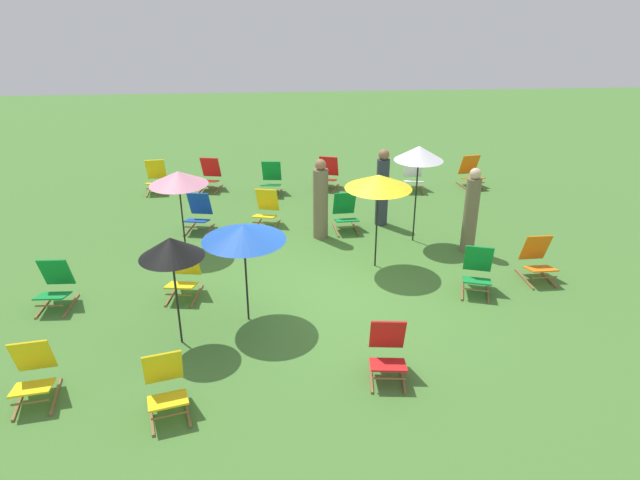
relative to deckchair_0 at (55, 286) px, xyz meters
The scene contains 25 objects.
ground_plane 4.51m from the deckchair_0, ahead, with size 40.00×40.00×0.00m, color #477A33.
deckchair_0 is the anchor object (origin of this frame).
deckchair_1 5.62m from the deckchair_0, 23.58° to the right, with size 0.55×0.81×0.83m.
deckchair_2 3.56m from the deckchair_0, 50.59° to the right, with size 0.65×0.86×0.83m.
deckchair_3 4.72m from the deckchair_0, 42.93° to the left, with size 0.64×0.85×0.83m.
deckchair_4 5.91m from the deckchair_0, 28.91° to the left, with size 0.52×0.79×0.83m.
deckchair_5 2.43m from the deckchair_0, 77.55° to the right, with size 0.59×0.83×0.83m.
deckchair_6 7.14m from the deckchair_0, ahead, with size 0.68×0.87×0.83m.
deckchair_7 8.38m from the deckchair_0, ahead, with size 0.50×0.78×0.83m.
deckchair_8 8.99m from the deckchair_0, 36.38° to the left, with size 0.55×0.81×0.83m.
deckchair_9 6.09m from the deckchair_0, 71.14° to the left, with size 0.61×0.84×0.83m.
deckchair_10 5.72m from the deckchair_0, 83.83° to the left, with size 0.53×0.79×0.83m.
deckchair_11 6.41m from the deckchair_0, 56.17° to the left, with size 0.55×0.80×0.83m.
deckchair_12 7.56m from the deckchair_0, 48.21° to the left, with size 0.67×0.86×0.83m.
deckchair_13 3.67m from the deckchair_0, 57.07° to the left, with size 0.61×0.83×0.83m.
deckchair_14 2.08m from the deckchair_0, ahead, with size 0.58×0.82×0.83m.
deckchair_15 10.38m from the deckchair_0, 31.88° to the left, with size 0.59×0.82×0.83m.
umbrella_0 7.03m from the deckchair_0, 18.26° to the left, with size 0.98×0.98×2.03m.
umbrella_1 5.79m from the deckchair_0, 10.75° to the left, with size 1.22×1.22×1.82m.
umbrella_2 2.98m from the deckchair_0, 48.53° to the left, with size 1.13×1.13×1.65m.
umbrella_3 3.46m from the deckchair_0, 11.86° to the right, with size 1.28×1.28×1.64m.
umbrella_4 2.81m from the deckchair_0, 29.37° to the right, with size 0.92×0.92×1.73m.
person_0 7.67m from the deckchair_0, 11.88° to the left, with size 0.38×0.38×1.73m.
person_1 5.25m from the deckchair_0, 28.34° to the left, with size 0.40×0.40×1.71m.
person_2 6.77m from the deckchair_0, 27.26° to the left, with size 0.29×0.29×1.72m.
Camera 1 is at (-0.75, -8.63, 4.97)m, focal length 32.15 mm.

